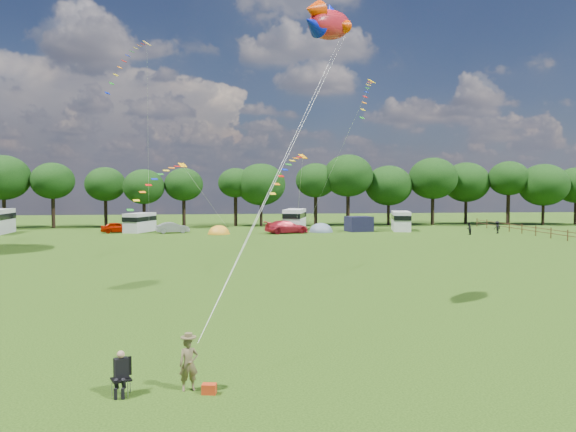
{
  "coord_description": "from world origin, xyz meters",
  "views": [
    {
      "loc": [
        -3.82,
        -24.49,
        5.76
      ],
      "look_at": [
        0.0,
        8.0,
        4.0
      ],
      "focal_mm": 35.0,
      "sensor_mm": 36.0,
      "label": 1
    }
  ],
  "objects": [
    {
      "name": "awning_navy",
      "position": [
        13.33,
        44.67,
        0.95
      ],
      "size": [
        3.43,
        2.98,
        1.9
      ],
      "primitive_type": "cube",
      "rotation": [
        0.0,
        0.0,
        0.18
      ],
      "color": "#181732",
      "rests_on": "ground"
    },
    {
      "name": "car_c",
      "position": [
        3.93,
        42.85,
        0.77
      ],
      "size": [
        5.53,
        3.36,
        1.55
      ],
      "primitive_type": "imported",
      "rotation": [
        0.0,
        0.0,
        1.82
      ],
      "color": "red",
      "rests_on": "ground"
    },
    {
      "name": "car_a",
      "position": [
        -16.57,
        45.85,
        0.66
      ],
      "size": [
        4.14,
        2.01,
        1.33
      ],
      "primitive_type": "imported",
      "rotation": [
        0.0,
        0.0,
        1.69
      ],
      "color": "#AE1600",
      "rests_on": "ground"
    },
    {
      "name": "tree_line",
      "position": [
        5.3,
        54.99,
        6.35
      ],
      "size": [
        102.98,
        10.98,
        10.27
      ],
      "color": "black",
      "rests_on": "ground"
    },
    {
      "name": "tent_greyblue",
      "position": [
        8.4,
        44.2,
        0.02
      ],
      "size": [
        3.02,
        3.31,
        2.25
      ],
      "color": "slate",
      "rests_on": "ground"
    },
    {
      "name": "fish_kite",
      "position": [
        1.09,
        1.8,
        13.37
      ],
      "size": [
        3.39,
        3.68,
        2.12
      ],
      "rotation": [
        0.0,
        -0.21,
        0.86
      ],
      "color": "red",
      "rests_on": "ground"
    },
    {
      "name": "tent_orange",
      "position": [
        -4.23,
        42.72,
        0.02
      ],
      "size": [
        2.67,
        2.93,
        2.09
      ],
      "color": "orange",
      "rests_on": "ground"
    },
    {
      "name": "campervan_c",
      "position": [
        5.66,
        48.71,
        1.44
      ],
      "size": [
        3.8,
        5.91,
        2.68
      ],
      "rotation": [
        0.0,
        0.0,
        1.28
      ],
      "color": "white",
      "rests_on": "ground"
    },
    {
      "name": "kite_bag",
      "position": [
        -4.21,
        -9.09,
        0.14
      ],
      "size": [
        0.43,
        0.33,
        0.28
      ],
      "primitive_type": "cube",
      "rotation": [
        0.0,
        0.0,
        -0.18
      ],
      "color": "red",
      "rests_on": "ground"
    },
    {
      "name": "campervan_d",
      "position": [
        19.01,
        45.24,
        1.33
      ],
      "size": [
        3.26,
        5.41,
        2.48
      ],
      "rotation": [
        0.0,
        0.0,
        1.34
      ],
      "color": "silver",
      "rests_on": "ground"
    },
    {
      "name": "fence",
      "position": [
        32.0,
        34.5,
        0.7
      ],
      "size": [
        0.12,
        33.12,
        1.2
      ],
      "color": "#472D19",
      "rests_on": "ground"
    },
    {
      "name": "campervan_b",
      "position": [
        -14.07,
        47.03,
        1.27
      ],
      "size": [
        3.73,
        5.25,
        2.37
      ],
      "rotation": [
        0.0,
        0.0,
        1.18
      ],
      "color": "silver",
      "rests_on": "ground"
    },
    {
      "name": "kite_flyer",
      "position": [
        -4.79,
        -8.74,
        0.75
      ],
      "size": [
        0.6,
        0.46,
        1.49
      ],
      "primitive_type": "imported",
      "rotation": [
        0.0,
        0.0,
        0.2
      ],
      "color": "brown",
      "rests_on": "ground"
    },
    {
      "name": "walker_a",
      "position": [
        24.96,
        38.25,
        0.75
      ],
      "size": [
        0.84,
        0.82,
        1.5
      ],
      "primitive_type": "imported",
      "rotation": [
        0.0,
        0.0,
        3.89
      ],
      "color": "black",
      "rests_on": "ground"
    },
    {
      "name": "car_b",
      "position": [
        -9.85,
        44.81,
        0.66
      ],
      "size": [
        3.95,
        2.24,
        1.32
      ],
      "primitive_type": "imported",
      "rotation": [
        0.0,
        0.0,
        1.81
      ],
      "color": "gray",
      "rests_on": "ground"
    },
    {
      "name": "streamer_kite_b",
      "position": [
        -8.59,
        21.13,
        6.39
      ],
      "size": [
        4.3,
        4.66,
        3.8
      ],
      "rotation": [
        0.0,
        0.0,
        0.65
      ],
      "color": "#FFA708",
      "rests_on": "ground"
    },
    {
      "name": "streamer_kite_d",
      "position": [
        9.52,
        26.3,
        14.43
      ],
      "size": [
        2.72,
        5.14,
        4.31
      ],
      "rotation": [
        0.0,
        0.0,
        0.76
      ],
      "color": "#F6C302",
      "rests_on": "ground"
    },
    {
      "name": "streamer_kite_a",
      "position": [
        -11.89,
        27.85,
        17.28
      ],
      "size": [
        3.29,
        5.67,
        5.79
      ],
      "rotation": [
        0.0,
        0.0,
        1.16
      ],
      "color": "yellow",
      "rests_on": "ground"
    },
    {
      "name": "camp_chair",
      "position": [
        -6.61,
        -8.84,
        0.74
      ],
      "size": [
        0.65,
        0.67,
        1.24
      ],
      "rotation": [
        0.0,
        0.0,
        0.41
      ],
      "color": "#99999E",
      "rests_on": "ground"
    },
    {
      "name": "streamer_kite_c",
      "position": [
        0.78,
        12.71,
        7.07
      ],
      "size": [
        3.12,
        4.91,
        2.78
      ],
      "rotation": [
        0.0,
        0.0,
        0.75
      ],
      "color": "#FF9905",
      "rests_on": "ground"
    },
    {
      "name": "walker_b",
      "position": [
        29.27,
        39.78,
        0.76
      ],
      "size": [
        1.07,
        0.77,
        1.51
      ],
      "primitive_type": "imported",
      "rotation": [
        0.0,
        0.0,
        3.5
      ],
      "color": "black",
      "rests_on": "ground"
    },
    {
      "name": "ground_plane",
      "position": [
        0.0,
        0.0,
        0.0
      ],
      "size": [
        180.0,
        180.0,
        0.0
      ],
      "primitive_type": "plane",
      "color": "black",
      "rests_on": "ground"
    }
  ]
}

